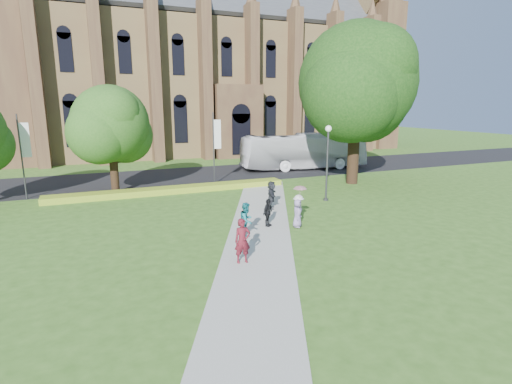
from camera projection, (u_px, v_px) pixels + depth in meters
name	position (u px, v px, depth m)	size (l,w,h in m)	color
ground	(267.00, 244.00, 19.45)	(160.00, 160.00, 0.00)	#335B1B
road	(179.00, 176.00, 37.44)	(160.00, 10.00, 0.02)	black
footpath	(259.00, 237.00, 20.35)	(3.20, 30.00, 0.04)	#B2B2A8
flower_hedge	(172.00, 190.00, 30.52)	(18.00, 1.40, 0.45)	#C0CE29
cathedral	(215.00, 58.00, 56.19)	(52.60, 18.25, 28.00)	brown
streetlamp	(328.00, 154.00, 27.44)	(0.44, 0.44, 5.24)	#38383D
large_tree	(357.00, 83.00, 32.49)	(9.60, 9.60, 13.20)	#332114
street_tree_1	(111.00, 124.00, 29.08)	(5.60, 5.60, 8.05)	#332114
banner_pole_0	(215.00, 144.00, 33.20)	(0.70, 0.10, 6.00)	#38383D
banner_pole_1	(23.00, 152.00, 27.87)	(0.70, 0.10, 6.00)	#38383D
tour_coach	(304.00, 151.00, 41.45)	(3.09, 13.19, 3.67)	silver
pedestrian_0	(242.00, 241.00, 16.84)	(0.70, 0.46, 1.93)	#58141E
pedestrian_1	(246.00, 220.00, 19.97)	(0.89, 0.69, 1.83)	#176D76
pedestrian_2	(298.00, 210.00, 22.31)	(1.09, 0.63, 1.69)	silver
pedestrian_3	(268.00, 213.00, 21.94)	(0.90, 0.37, 1.54)	black
pedestrian_4	(297.00, 213.00, 21.79)	(0.76, 0.50, 1.56)	gray
pedestrian_5	(271.00, 195.00, 25.67)	(1.67, 0.53, 1.80)	#25262C
parasol	(300.00, 193.00, 21.71)	(0.71, 0.71, 0.63)	#BE8694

